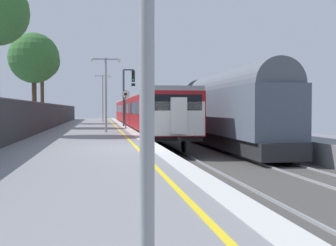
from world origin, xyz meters
TOP-DOWN VIEW (x-y plane):
  - ground at (2.64, 0.00)m, footprint 17.40×110.00m
  - commuter_train_at_platform at (2.10, 25.29)m, footprint 2.83×42.49m
  - freight_train_adjacent_track at (6.10, 23.64)m, footprint 2.60×46.17m
  - signal_gantry at (0.62, 21.17)m, footprint 1.10×0.24m
  - speed_limit_sign at (0.25, 16.54)m, footprint 0.59×0.08m
  - platform_lamp_mid at (-1.33, 11.59)m, footprint 2.00×0.20m
  - platform_lamp_far at (-1.33, 35.76)m, footprint 2.00×0.20m
  - background_tree_left at (-7.74, 30.07)m, footprint 3.74×3.74m
  - background_tree_right at (-6.85, 19.17)m, footprint 4.03×4.03m

SIDE VIEW (x-z plane):
  - ground at x=2.64m, z-range -1.21..0.00m
  - commuter_train_at_platform at x=2.10m, z-range -0.64..3.17m
  - freight_train_adjacent_track at x=6.10m, z-range -0.77..3.99m
  - speed_limit_sign at x=0.25m, z-range 0.39..3.34m
  - platform_lamp_mid at x=-1.33m, z-range 0.49..5.31m
  - signal_gantry at x=0.62m, z-range 0.62..5.62m
  - platform_lamp_far at x=-1.33m, z-range 0.51..6.11m
  - background_tree_right at x=-6.85m, z-range 1.66..9.26m
  - background_tree_left at x=-7.74m, z-range 2.18..10.59m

